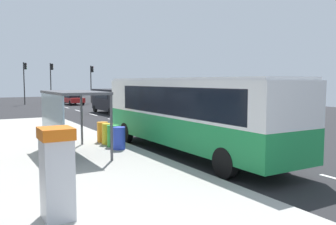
% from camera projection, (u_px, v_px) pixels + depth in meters
% --- Properties ---
extents(ground_plane, '(56.00, 92.00, 0.04)m').
position_uv_depth(ground_plane, '(110.00, 120.00, 27.84)').
color(ground_plane, '#262628').
extents(sidewalk_platform, '(6.20, 30.00, 0.18)m').
position_uv_depth(sidewalk_platform, '(65.00, 155.00, 14.29)').
color(sidewalk_platform, '#ADAAA3').
rests_on(sidewalk_platform, ground).
extents(lane_stripe_seg_1, '(0.16, 2.20, 0.01)m').
position_uv_depth(lane_stripe_seg_1, '(241.00, 153.00, 15.00)').
color(lane_stripe_seg_1, silver).
rests_on(lane_stripe_seg_1, ground).
extents(lane_stripe_seg_2, '(0.16, 2.20, 0.01)m').
position_uv_depth(lane_stripe_seg_2, '(179.00, 137.00, 19.32)').
color(lane_stripe_seg_2, silver).
rests_on(lane_stripe_seg_2, ground).
extents(lane_stripe_seg_3, '(0.16, 2.20, 0.01)m').
position_uv_depth(lane_stripe_seg_3, '(140.00, 127.00, 23.64)').
color(lane_stripe_seg_3, silver).
rests_on(lane_stripe_seg_3, ground).
extents(lane_stripe_seg_4, '(0.16, 2.20, 0.01)m').
position_uv_depth(lane_stripe_seg_4, '(113.00, 120.00, 27.96)').
color(lane_stripe_seg_4, silver).
rests_on(lane_stripe_seg_4, ground).
extents(lane_stripe_seg_5, '(0.16, 2.20, 0.01)m').
position_uv_depth(lane_stripe_seg_5, '(93.00, 115.00, 32.28)').
color(lane_stripe_seg_5, silver).
rests_on(lane_stripe_seg_5, ground).
extents(lane_stripe_seg_6, '(0.16, 2.20, 0.01)m').
position_uv_depth(lane_stripe_seg_6, '(78.00, 111.00, 36.60)').
color(lane_stripe_seg_6, silver).
rests_on(lane_stripe_seg_6, ground).
extents(lane_stripe_seg_7, '(0.16, 2.20, 0.01)m').
position_uv_depth(lane_stripe_seg_7, '(66.00, 108.00, 40.92)').
color(lane_stripe_seg_7, silver).
rests_on(lane_stripe_seg_7, ground).
extents(bus, '(2.68, 11.05, 3.21)m').
position_uv_depth(bus, '(189.00, 111.00, 14.78)').
color(bus, '#1E8C47').
rests_on(bus, ground).
extents(white_van, '(2.16, 5.26, 2.30)m').
position_uv_depth(white_van, '(111.00, 99.00, 33.54)').
color(white_van, black).
rests_on(white_van, ground).
extents(sedan_near, '(2.04, 4.49, 1.52)m').
position_uv_depth(sedan_near, '(73.00, 99.00, 46.05)').
color(sedan_near, '#A51919').
rests_on(sedan_near, ground).
extents(sedan_far, '(1.93, 4.44, 1.52)m').
position_uv_depth(sedan_far, '(61.00, 97.00, 51.67)').
color(sedan_far, '#A51919').
rests_on(sedan_far, ground).
extents(ticket_machine, '(0.66, 0.76, 1.94)m').
position_uv_depth(ticket_machine, '(57.00, 173.00, 7.39)').
color(ticket_machine, silver).
rests_on(ticket_machine, sidewalk_platform).
extents(recycling_bin_blue, '(0.52, 0.52, 0.95)m').
position_uv_depth(recycling_bin_blue, '(119.00, 138.00, 15.02)').
color(recycling_bin_blue, blue).
rests_on(recycling_bin_blue, sidewalk_platform).
extents(recycling_bin_green, '(0.52, 0.52, 0.95)m').
position_uv_depth(recycling_bin_green, '(113.00, 136.00, 15.63)').
color(recycling_bin_green, green).
rests_on(recycling_bin_green, sidewalk_platform).
extents(recycling_bin_yellow, '(0.52, 0.52, 0.95)m').
position_uv_depth(recycling_bin_yellow, '(108.00, 134.00, 16.23)').
color(recycling_bin_yellow, yellow).
rests_on(recycling_bin_yellow, sidewalk_platform).
extents(recycling_bin_orange, '(0.52, 0.52, 0.95)m').
position_uv_depth(recycling_bin_orange, '(103.00, 132.00, 16.84)').
color(recycling_bin_orange, orange).
rests_on(recycling_bin_orange, sidewalk_platform).
extents(traffic_light_near_side, '(0.49, 0.28, 5.20)m').
position_uv_depth(traffic_light_near_side, '(92.00, 78.00, 49.09)').
color(traffic_light_near_side, '#2D2D2D').
rests_on(traffic_light_near_side, ground).
extents(traffic_light_far_side, '(0.49, 0.28, 5.48)m').
position_uv_depth(traffic_light_far_side, '(25.00, 77.00, 45.51)').
color(traffic_light_far_side, '#2D2D2D').
rests_on(traffic_light_far_side, ground).
extents(traffic_light_median, '(0.49, 0.28, 5.50)m').
position_uv_depth(traffic_light_median, '(51.00, 77.00, 47.93)').
color(traffic_light_median, '#2D2D2D').
rests_on(traffic_light_median, ground).
extents(bus_shelter, '(1.80, 4.00, 2.50)m').
position_uv_depth(bus_shelter, '(66.00, 106.00, 13.81)').
color(bus_shelter, '#4C4C51').
rests_on(bus_shelter, sidewalk_platform).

